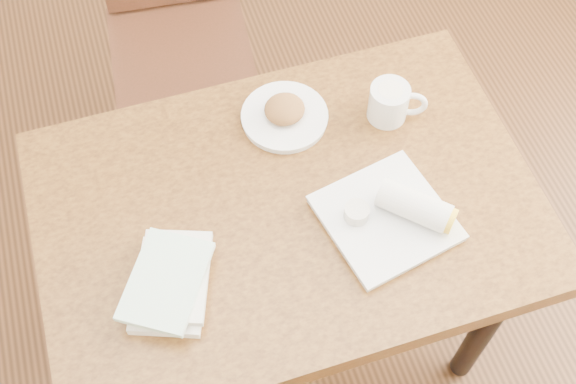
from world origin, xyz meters
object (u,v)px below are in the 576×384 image
object	(u,v)px
plate_scone	(285,114)
plate_burrito	(395,214)
chair_far	(174,14)
coffee_mug	(390,102)
book_stack	(171,282)
table	(288,224)

from	to	relation	value
plate_scone	plate_burrito	distance (m)	0.37
plate_burrito	chair_far	bearing A→B (deg)	107.03
chair_far	plate_burrito	bearing A→B (deg)	-72.97
coffee_mug	book_stack	bearing A→B (deg)	-154.61
table	plate_scone	size ratio (longest dim) A/B	5.34
plate_scone	coffee_mug	distance (m)	0.25
chair_far	plate_scone	world-z (taller)	chair_far
chair_far	coffee_mug	bearing A→B (deg)	-60.47
chair_far	coffee_mug	xyz separation A→B (m)	(0.39, -0.70, 0.25)
chair_far	book_stack	xyz separation A→B (m)	(-0.20, -0.98, 0.23)
chair_far	plate_burrito	size ratio (longest dim) A/B	3.16
book_stack	coffee_mug	bearing A→B (deg)	25.39
coffee_mug	book_stack	world-z (taller)	coffee_mug
plate_scone	book_stack	xyz separation A→B (m)	(-0.35, -0.35, 0.01)
table	book_stack	xyz separation A→B (m)	(-0.29, -0.12, 0.12)
plate_burrito	book_stack	bearing A→B (deg)	-178.96
coffee_mug	plate_burrito	world-z (taller)	coffee_mug
table	coffee_mug	world-z (taller)	coffee_mug
coffee_mug	plate_scone	bearing A→B (deg)	165.34
coffee_mug	plate_burrito	size ratio (longest dim) A/B	0.45
table	plate_burrito	size ratio (longest dim) A/B	3.69
chair_far	book_stack	bearing A→B (deg)	-101.63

